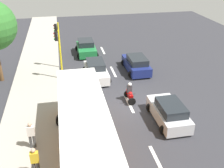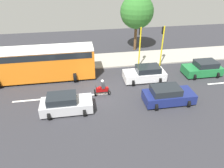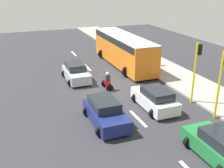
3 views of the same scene
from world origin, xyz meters
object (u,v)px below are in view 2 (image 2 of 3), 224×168
Objects in this scene: car_silver at (66,104)px; car_green at (203,68)px; pedestrian_near_signal at (37,59)px; street_tree_south at (137,12)px; city_bus at (37,62)px; car_dark_blue at (168,95)px; motorcycle at (102,89)px; traffic_light_corner at (162,40)px; traffic_light_midblock at (140,42)px; car_white at (145,74)px; pedestrian_by_tree at (57,57)px.

car_silver is 1.05× the size of car_green.
pedestrian_near_signal is 13.15m from street_tree_south.
city_bus is 6.51× the size of pedestrian_near_signal.
car_dark_blue is 2.72× the size of motorcycle.
car_green is 10.42m from street_tree_south.
car_dark_blue is at bearing -118.19° from city_bus.
motorcycle is at bearing 124.62° from traffic_light_corner.
traffic_light_corner is 0.65× the size of street_tree_south.
car_green is at bearing -78.98° from motorcycle.
city_bus is 13.14m from traffic_light_corner.
car_green is 0.85× the size of traffic_light_midblock.
car_dark_blue is 0.38× the size of city_bus.
traffic_light_midblock is at bearing 4.61° from car_dark_blue.
car_silver is 9.00m from pedestrian_near_signal.
street_tree_south is at bearing -73.10° from pedestrian_near_signal.
car_green is 0.85× the size of traffic_light_corner.
city_bus reaches higher than car_dark_blue.
car_silver is 3.61m from motorcycle.
car_silver is 14.41m from car_green.
pedestrian_near_signal is (6.51, 6.37, 0.42)m from motorcycle.
traffic_light_midblock is (2.88, 6.06, 2.22)m from car_green.
traffic_light_midblock is at bearing -3.57° from car_white.
car_white is 3.79m from traffic_light_midblock.
car_silver is 10.61m from traffic_light_midblock.
car_dark_blue is at bearing -175.39° from traffic_light_midblock.
pedestrian_near_signal is 1.00× the size of pedestrian_by_tree.
traffic_light_midblock reaches higher than car_silver.
city_bus is 2.44× the size of traffic_light_corner.
street_tree_south reaches higher than car_silver.
motorcycle is (1.86, -3.09, -0.07)m from car_silver.
car_white and car_green have the same top height.
pedestrian_near_signal is at bearing 98.56° from pedestrian_by_tree.
street_tree_south is (8.07, 5.10, 4.17)m from car_green.
car_silver is 15.45m from street_tree_south.
motorcycle is 8.02m from pedestrian_by_tree.
street_tree_south is (12.20, -0.39, 4.17)m from car_dark_blue.
traffic_light_corner is at bearing -85.37° from city_bus.
car_dark_blue is 12.90m from street_tree_south.
car_green is (3.96, -13.85, 0.00)m from car_silver.
car_green is at bearing -115.47° from traffic_light_midblock.
car_white is at bearing -63.58° from car_silver.
motorcycle is 0.91× the size of pedestrian_near_signal.
car_silver is at bearing 88.86° from car_dark_blue.
city_bus reaches higher than car_green.
car_dark_blue is at bearing 126.94° from car_green.
car_silver is at bearing 121.15° from motorcycle.
pedestrian_near_signal is at bearing 67.11° from car_white.
traffic_light_corner reaches higher than car_silver.
car_white is 2.40× the size of pedestrian_near_signal.
car_white is 1.07× the size of car_green.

